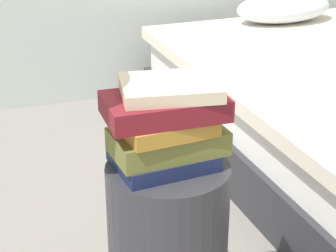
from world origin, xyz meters
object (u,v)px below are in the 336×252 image
object	(u,v)px
book_navy	(163,158)
book_cream	(170,88)
book_maroon	(165,106)
book_olive	(168,142)
book_ochre	(166,124)

from	to	relation	value
book_navy	book_cream	world-z (taller)	book_cream
book_navy	book_maroon	world-z (taller)	book_maroon
book_maroon	book_olive	bearing A→B (deg)	-31.87
book_navy	book_ochre	xyz separation A→B (m)	(0.00, -0.01, 0.10)
book_olive	book_ochre	bearing A→B (deg)	157.36
book_maroon	book_cream	world-z (taller)	book_cream
book_ochre	book_maroon	size ratio (longest dim) A/B	0.76
book_navy	book_maroon	xyz separation A→B (m)	(0.00, -0.01, 0.15)
book_olive	book_ochre	size ratio (longest dim) A/B	1.26
book_navy	book_cream	size ratio (longest dim) A/B	1.03
book_ochre	book_olive	bearing A→B (deg)	-23.75
book_ochre	book_maroon	world-z (taller)	book_maroon
book_ochre	book_maroon	distance (m)	0.05
book_olive	book_cream	world-z (taller)	book_cream
book_olive	book_ochre	world-z (taller)	book_ochre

